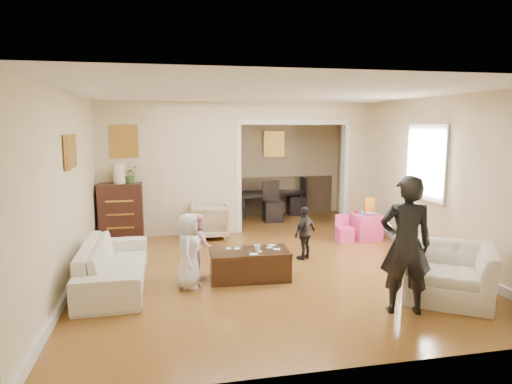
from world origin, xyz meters
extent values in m
plane|color=#9B6328|center=(0.00, 0.00, 0.00)|extent=(7.00, 7.00, 0.00)
cube|color=beige|center=(-1.38, 1.80, 1.30)|extent=(2.75, 0.18, 2.60)
cube|color=beige|center=(2.48, 1.80, 1.30)|extent=(0.55, 0.18, 2.60)
cube|color=beige|center=(1.10, 1.80, 2.42)|extent=(2.22, 0.18, 0.35)
cube|color=white|center=(2.73, -0.40, 1.55)|extent=(0.03, 0.95, 1.10)
cube|color=brown|center=(-2.20, 1.70, 1.85)|extent=(0.45, 0.03, 0.55)
cube|color=brown|center=(-2.71, -0.60, 1.80)|extent=(0.03, 0.55, 0.40)
cube|color=brown|center=(1.10, 3.44, 1.70)|extent=(0.45, 0.03, 0.55)
imported|color=white|center=(-2.18, -0.92, 0.30)|extent=(0.81, 2.06, 0.60)
imported|color=tan|center=(-0.66, 1.43, 0.33)|extent=(0.73, 0.75, 0.66)
imported|color=white|center=(1.92, -2.25, 0.34)|extent=(1.39, 1.35, 0.69)
cube|color=black|center=(-2.30, 1.52, 0.54)|extent=(0.79, 0.44, 1.09)
cylinder|color=#F7EBC9|center=(-2.30, 1.52, 1.27)|extent=(0.22, 0.22, 0.36)
imported|color=#436D30|center=(-2.10, 1.52, 1.25)|extent=(0.29, 0.25, 0.32)
cube|color=#361D11|center=(-0.34, -1.02, 0.21)|extent=(1.13, 0.61, 0.41)
imported|color=white|center=(-0.24, -1.07, 0.45)|extent=(0.10, 0.10, 0.09)
cube|color=#F03F8B|center=(2.21, 0.70, 0.24)|extent=(0.55, 0.55, 0.49)
cube|color=yellow|center=(2.33, 0.80, 0.64)|extent=(0.21, 0.09, 0.30)
cylinder|color=#24B8B2|center=(2.11, 0.65, 0.53)|extent=(0.08, 0.08, 0.08)
cube|color=red|center=(2.09, 0.82, 0.51)|extent=(0.10, 0.09, 0.05)
imported|color=beige|center=(2.26, 0.58, 0.51)|extent=(0.22, 0.22, 0.05)
imported|color=black|center=(0.87, 3.23, 0.29)|extent=(1.84, 1.29, 0.59)
imported|color=black|center=(1.19, -2.49, 0.80)|extent=(0.67, 0.52, 1.61)
imported|color=silver|center=(-1.19, -1.17, 0.50)|extent=(0.42, 0.55, 1.01)
imported|color=#FA9CBA|center=(-1.04, -0.72, 0.46)|extent=(0.46, 0.52, 0.91)
imported|color=black|center=(0.71, -0.27, 0.43)|extent=(0.53, 0.47, 0.86)
cube|color=white|center=(0.05, -1.04, 0.41)|extent=(0.11, 0.09, 0.00)
cube|color=white|center=(-0.21, -1.10, 0.41)|extent=(0.07, 0.08, 0.00)
cube|color=white|center=(-0.32, -1.21, 0.41)|extent=(0.12, 0.10, 0.00)
cube|color=white|center=(-0.03, -0.94, 0.41)|extent=(0.09, 0.07, 0.00)
cube|color=white|center=(-0.62, -0.86, 0.41)|extent=(0.08, 0.09, 0.00)
cube|color=white|center=(-0.50, -0.89, 0.41)|extent=(0.11, 0.11, 0.00)
cube|color=white|center=(0.02, -0.82, 0.41)|extent=(0.12, 0.10, 0.00)
camera|label=1|loc=(-1.47, -6.96, 2.16)|focal=31.22mm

